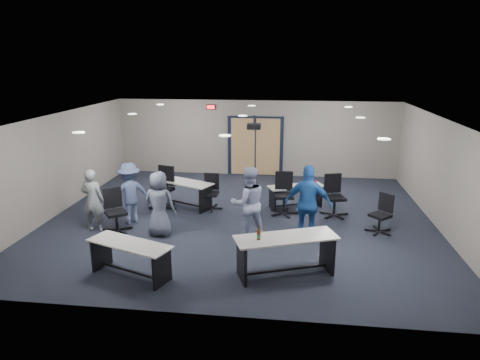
# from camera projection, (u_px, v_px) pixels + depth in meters

# --- Properties ---
(floor) EXTENTS (10.00, 10.00, 0.00)m
(floor) POSITION_uv_depth(u_px,v_px,m) (240.00, 218.00, 11.41)
(floor) COLOR black
(floor) RESTS_ON ground
(back_wall) EXTENTS (10.00, 0.04, 2.70)m
(back_wall) POSITION_uv_depth(u_px,v_px,m) (256.00, 138.00, 15.34)
(back_wall) COLOR gray
(back_wall) RESTS_ON floor
(front_wall) EXTENTS (10.00, 0.04, 2.70)m
(front_wall) POSITION_uv_depth(u_px,v_px,m) (206.00, 240.00, 6.74)
(front_wall) COLOR gray
(front_wall) RESTS_ON floor
(left_wall) EXTENTS (0.04, 9.00, 2.70)m
(left_wall) POSITION_uv_depth(u_px,v_px,m) (58.00, 164.00, 11.63)
(left_wall) COLOR gray
(left_wall) RESTS_ON floor
(right_wall) EXTENTS (0.04, 9.00, 2.70)m
(right_wall) POSITION_uv_depth(u_px,v_px,m) (443.00, 176.00, 10.45)
(right_wall) COLOR gray
(right_wall) RESTS_ON floor
(ceiling) EXTENTS (10.00, 9.00, 0.04)m
(ceiling) POSITION_uv_depth(u_px,v_px,m) (240.00, 117.00, 10.67)
(ceiling) COLOR white
(ceiling) RESTS_ON back_wall
(double_door) EXTENTS (2.00, 0.07, 2.20)m
(double_door) POSITION_uv_depth(u_px,v_px,m) (255.00, 147.00, 15.38)
(double_door) COLOR black
(double_door) RESTS_ON back_wall
(exit_sign) EXTENTS (0.32, 0.07, 0.18)m
(exit_sign) POSITION_uv_depth(u_px,v_px,m) (211.00, 107.00, 15.17)
(exit_sign) COLOR black
(exit_sign) RESTS_ON back_wall
(ceiling_projector) EXTENTS (0.35, 0.32, 0.37)m
(ceiling_projector) POSITION_uv_depth(u_px,v_px,m) (254.00, 126.00, 11.19)
(ceiling_projector) COLOR black
(ceiling_projector) RESTS_ON ceiling
(ceiling_can_lights) EXTENTS (6.24, 5.74, 0.02)m
(ceiling_can_lights) POSITION_uv_depth(u_px,v_px,m) (242.00, 117.00, 10.92)
(ceiling_can_lights) COLOR white
(ceiling_can_lights) RESTS_ON ceiling
(table_front_left) EXTENTS (1.81, 1.14, 0.70)m
(table_front_left) POSITION_uv_depth(u_px,v_px,m) (130.00, 253.00, 8.27)
(table_front_left) COLOR beige
(table_front_left) RESTS_ON floor
(table_front_right) EXTENTS (2.09, 1.33, 1.10)m
(table_front_right) POSITION_uv_depth(u_px,v_px,m) (285.00, 249.00, 8.29)
(table_front_right) COLOR beige
(table_front_right) RESTS_ON floor
(table_back_left) EXTENTS (1.93, 1.33, 0.75)m
(table_back_left) POSITION_uv_depth(u_px,v_px,m) (182.00, 189.00, 12.22)
(table_back_left) COLOR beige
(table_back_left) RESTS_ON floor
(table_back_right) EXTENTS (1.66, 1.09, 0.74)m
(table_back_right) POSITION_uv_depth(u_px,v_px,m) (296.00, 193.00, 12.15)
(table_back_right) COLOR beige
(table_back_right) RESTS_ON floor
(chair_back_a) EXTENTS (0.94, 0.94, 1.20)m
(chair_back_a) POSITION_uv_depth(u_px,v_px,m) (162.00, 188.00, 12.02)
(chair_back_a) COLOR black
(chair_back_a) RESTS_ON floor
(chair_back_b) EXTENTS (0.65, 0.65, 1.00)m
(chair_back_b) POSITION_uv_depth(u_px,v_px,m) (210.00, 192.00, 11.98)
(chair_back_b) COLOR black
(chair_back_b) RESTS_ON floor
(chair_back_c) EXTENTS (0.78, 0.78, 1.15)m
(chair_back_c) POSITION_uv_depth(u_px,v_px,m) (284.00, 194.00, 11.57)
(chair_back_c) COLOR black
(chair_back_c) RESTS_ON floor
(chair_back_d) EXTENTS (0.87, 0.87, 1.13)m
(chair_back_d) POSITION_uv_depth(u_px,v_px,m) (335.00, 196.00, 11.44)
(chair_back_d) COLOR black
(chair_back_d) RESTS_ON floor
(chair_loose_left) EXTENTS (0.94, 0.94, 1.06)m
(chair_loose_left) POSITION_uv_depth(u_px,v_px,m) (116.00, 211.00, 10.40)
(chair_loose_left) COLOR black
(chair_loose_left) RESTS_ON floor
(chair_loose_right) EXTENTS (0.85, 0.85, 0.96)m
(chair_loose_right) POSITION_uv_depth(u_px,v_px,m) (380.00, 214.00, 10.36)
(chair_loose_right) COLOR black
(chair_loose_right) RESTS_ON floor
(person_gray) EXTENTS (0.59, 0.40, 1.58)m
(person_gray) POSITION_uv_depth(u_px,v_px,m) (93.00, 200.00, 10.40)
(person_gray) COLOR gray
(person_gray) RESTS_ON floor
(person_plaid) EXTENTS (0.81, 0.57, 1.58)m
(person_plaid) POSITION_uv_depth(u_px,v_px,m) (159.00, 204.00, 10.13)
(person_plaid) COLOR slate
(person_plaid) RESTS_ON floor
(person_lightblue) EXTENTS (1.01, 0.90, 1.73)m
(person_lightblue) POSITION_uv_depth(u_px,v_px,m) (248.00, 203.00, 9.97)
(person_lightblue) COLOR #A5B1DA
(person_lightblue) RESTS_ON floor
(person_navy) EXTENTS (1.12, 0.59, 1.83)m
(person_navy) POSITION_uv_depth(u_px,v_px,m) (308.00, 204.00, 9.72)
(person_navy) COLOR #1B4C98
(person_navy) RESTS_ON floor
(person_back) EXTENTS (1.18, 1.06, 1.59)m
(person_back) POSITION_uv_depth(u_px,v_px,m) (130.00, 193.00, 10.93)
(person_back) COLOR #495883
(person_back) RESTS_ON floor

